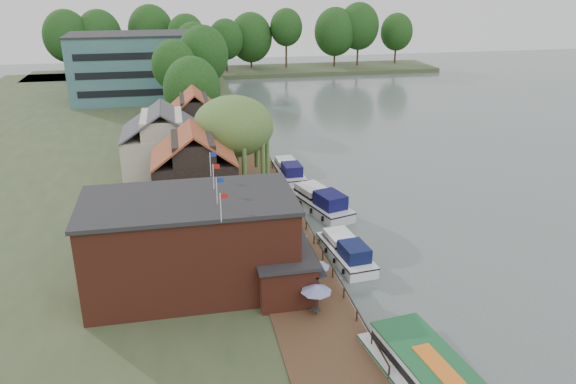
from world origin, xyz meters
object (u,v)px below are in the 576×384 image
cottage_b (163,144)px  umbrella_6 (284,206)px  hotel_block (141,67)px  cottage_a (194,170)px  umbrella_0 (316,299)px  pub (218,241)px  cottage_c (195,123)px  umbrella_4 (285,232)px  umbrella_2 (293,259)px  willow (234,144)px  umbrella_5 (287,214)px  cruiser_2 (289,169)px  swan (398,367)px  umbrella_1 (317,274)px  cruiser_0 (346,248)px  cruiser_1 (320,199)px  umbrella_3 (294,245)px

cottage_b → umbrella_6: size_ratio=3.91×
hotel_block → cottage_a: (7.00, -56.00, -1.90)m
umbrella_0 → cottage_b: bearing=108.3°
pub → cottage_c: 34.01m
umbrella_4 → umbrella_2: bearing=-93.7°
willow → umbrella_0: bearing=-84.1°
pub → umbrella_5: size_ratio=8.42×
umbrella_2 → cruiser_2: (4.75, 24.95, -1.15)m
cottage_c → hotel_block: bearing=102.2°
cottage_b → umbrella_5: bearing=-54.8°
pub → umbrella_0: (6.16, -5.64, -2.36)m
cottage_c → swan: cottage_c is taller
cottage_b → cruiser_2: (14.60, 0.41, -4.11)m
hotel_block → umbrella_4: size_ratio=10.69×
umbrella_0 → umbrella_6: (1.04, 16.88, 0.00)m
umbrella_1 → cruiser_0: (4.16, 5.93, -1.18)m
cottage_a → umbrella_0: 22.05m
umbrella_1 → umbrella_2: same height
cruiser_0 → cruiser_2: bearing=85.5°
umbrella_2 → cottage_c: bearing=99.9°
swan → cottage_c: bearing=102.7°
cottage_b → cruiser_0: cottage_b is taller
cottage_b → umbrella_6: cottage_b is taller
umbrella_0 → swan: bearing=-53.9°
umbrella_5 → umbrella_6: same height
umbrella_2 → cruiser_2: umbrella_2 is taller
cruiser_2 → willow: bearing=-144.5°
umbrella_2 → cruiser_1: 15.49m
cottage_b → umbrella_3: bearing=-64.8°
umbrella_3 → umbrella_6: same height
cruiser_2 → swan: size_ratio=21.50×
umbrella_2 → umbrella_5: same height
cottage_a → swan: cottage_a is taller
pub → umbrella_6: pub is taller
cottage_a → umbrella_5: cottage_a is taller
umbrella_0 → umbrella_3: (0.25, 8.54, 0.00)m
hotel_block → cottage_b: (4.00, -46.00, -1.90)m
willow → cottage_a: bearing=-132.0°
umbrella_0 → swan: (3.98, -5.47, -2.07)m
cottage_b → cruiser_0: 26.54m
umbrella_0 → cruiser_0: 10.64m
pub → umbrella_3: size_ratio=8.42×
cottage_c → cruiser_1: (11.78, -19.28, -3.97)m
hotel_block → umbrella_1: hotel_block is taller
umbrella_2 → umbrella_6: size_ratio=0.97×
willow → umbrella_5: willow is taller
pub → cottage_a: cottage_a is taller
umbrella_3 → umbrella_6: bearing=84.6°
umbrella_2 → umbrella_1: bearing=-66.2°
umbrella_4 → cruiser_2: 20.48m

